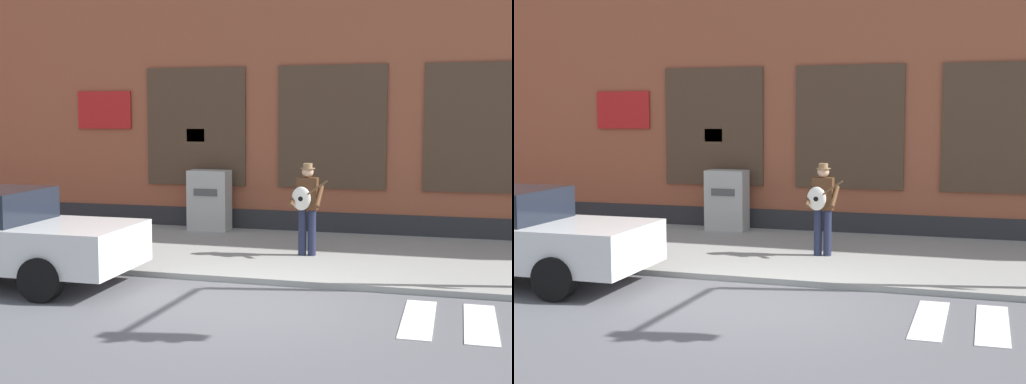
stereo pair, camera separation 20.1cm
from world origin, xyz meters
The scene contains 5 objects.
ground_plane centered at (0.00, 0.00, 0.00)m, with size 160.00×160.00×0.00m, color #56565B.
sidewalk centered at (0.00, 3.71, 0.05)m, with size 28.00×4.89×0.10m.
building_backdrop centered at (0.00, 8.15, 4.57)m, with size 28.00×4.06×9.15m.
busker centered at (0.03, 3.36, 1.08)m, with size 0.70×0.51×1.73m.
utility_box centered at (-2.73, 5.70, 0.79)m, with size 0.93×0.54×1.37m.
Camera 2 is at (2.93, -9.49, 2.70)m, focal length 50.00 mm.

